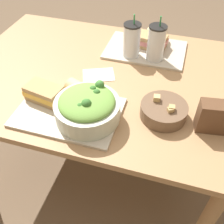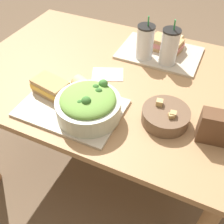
# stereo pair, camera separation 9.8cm
# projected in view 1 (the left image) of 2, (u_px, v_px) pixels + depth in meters

# --- Properties ---
(ground_plane) EXTENTS (12.00, 12.00, 0.00)m
(ground_plane) POSITION_uv_depth(u_px,v_px,m) (102.00, 162.00, 1.77)
(ground_plane) COLOR brown
(dining_table) EXTENTS (1.32, 0.95, 0.74)m
(dining_table) POSITION_uv_depth(u_px,v_px,m) (99.00, 88.00, 1.31)
(dining_table) COLOR #A37A51
(dining_table) RESTS_ON ground_plane
(tray_near) EXTENTS (0.41, 0.28, 0.01)m
(tray_near) POSITION_uv_depth(u_px,v_px,m) (69.00, 112.00, 1.05)
(tray_near) COLOR #BCB29E
(tray_near) RESTS_ON dining_table
(tray_far) EXTENTS (0.41, 0.28, 0.01)m
(tray_far) POSITION_uv_depth(u_px,v_px,m) (145.00, 50.00, 1.38)
(tray_far) COLOR #BCB29E
(tray_far) RESTS_ON dining_table
(salad_bowl) EXTENTS (0.25, 0.25, 0.12)m
(salad_bowl) POSITION_uv_depth(u_px,v_px,m) (87.00, 107.00, 0.99)
(salad_bowl) COLOR beige
(salad_bowl) RESTS_ON tray_near
(soup_bowl) EXTENTS (0.18, 0.18, 0.08)m
(soup_bowl) POSITION_uv_depth(u_px,v_px,m) (164.00, 110.00, 1.02)
(soup_bowl) COLOR brown
(soup_bowl) RESTS_ON dining_table
(sandwich_near) EXTENTS (0.17, 0.12, 0.06)m
(sandwich_near) POSITION_uv_depth(u_px,v_px,m) (44.00, 93.00, 1.08)
(sandwich_near) COLOR tan
(sandwich_near) RESTS_ON tray_near
(baguette_near) EXTENTS (0.12, 0.10, 0.06)m
(baguette_near) POSITION_uv_depth(u_px,v_px,m) (79.00, 89.00, 1.10)
(baguette_near) COLOR #DBBC84
(baguette_near) RESTS_ON tray_near
(sandwich_far) EXTENTS (0.18, 0.12, 0.06)m
(sandwich_far) POSITION_uv_depth(u_px,v_px,m) (151.00, 41.00, 1.37)
(sandwich_far) COLOR tan
(sandwich_far) RESTS_ON tray_far
(baguette_far) EXTENTS (0.11, 0.08, 0.06)m
(baguette_far) POSITION_uv_depth(u_px,v_px,m) (157.00, 35.00, 1.42)
(baguette_far) COLOR #DBBC84
(baguette_far) RESTS_ON tray_far
(drink_cup_dark) EXTENTS (0.09, 0.09, 0.22)m
(drink_cup_dark) POSITION_uv_depth(u_px,v_px,m) (132.00, 41.00, 1.28)
(drink_cup_dark) COLOR silver
(drink_cup_dark) RESTS_ON tray_far
(drink_cup_red) EXTENTS (0.09, 0.09, 0.22)m
(drink_cup_red) POSITION_uv_depth(u_px,v_px,m) (156.00, 44.00, 1.26)
(drink_cup_red) COLOR silver
(drink_cup_red) RESTS_ON tray_far
(chip_bag) EXTENTS (0.14, 0.08, 0.13)m
(chip_bag) POSITION_uv_depth(u_px,v_px,m) (215.00, 117.00, 0.95)
(chip_bag) COLOR brown
(chip_bag) RESTS_ON dining_table
(napkin_folded) EXTENTS (0.17, 0.15, 0.00)m
(napkin_folded) POSITION_uv_depth(u_px,v_px,m) (99.00, 75.00, 1.24)
(napkin_folded) COLOR white
(napkin_folded) RESTS_ON dining_table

